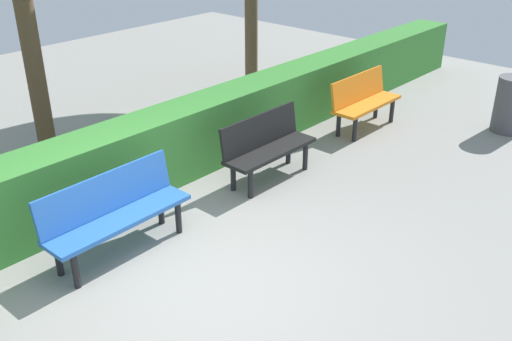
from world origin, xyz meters
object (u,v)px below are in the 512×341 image
(bench_orange, at_px, (363,99))
(trash_bin, at_px, (511,105))
(bench_blue, at_px, (115,211))
(bench_black, at_px, (267,145))

(bench_orange, bearing_deg, trash_bin, 129.10)
(trash_bin, bearing_deg, bench_blue, -16.43)
(bench_black, distance_m, bench_blue, 2.35)
(bench_orange, distance_m, trash_bin, 2.29)
(trash_bin, bearing_deg, bench_black, -24.86)
(bench_black, bearing_deg, bench_blue, -0.86)
(bench_black, distance_m, trash_bin, 4.18)
(bench_black, bearing_deg, trash_bin, 155.56)
(bench_blue, bearing_deg, bench_black, 177.93)
(bench_orange, distance_m, bench_blue, 4.71)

